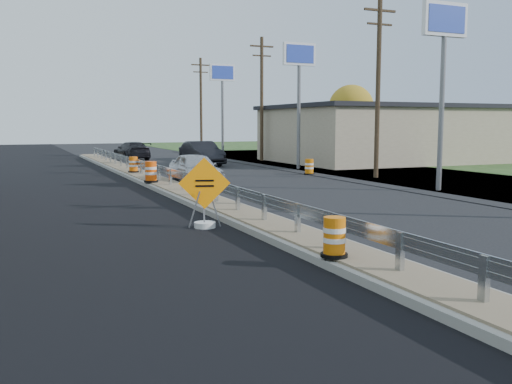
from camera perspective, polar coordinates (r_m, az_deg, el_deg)
name	(u,v)px	position (r m, az deg, el deg)	size (l,w,h in m)	color
ground	(238,217)	(17.71, -1.83, -2.51)	(140.00, 140.00, 0.00)	black
milled_overlay	(61,189)	(26.49, -18.90, 0.25)	(7.20, 120.00, 0.01)	black
median	(171,187)	(25.24, -8.54, 0.47)	(1.60, 55.00, 0.23)	gray
guardrail	(165,172)	(26.15, -9.13, 2.03)	(0.10, 46.15, 0.72)	silver
retail_building_near	(395,133)	(45.46, 13.73, 5.74)	(18.50, 12.50, 4.27)	tan
pylon_sign_south	(444,37)	(25.89, 18.31, 14.49)	(2.20, 0.30, 7.90)	slate
pylon_sign_mid	(299,66)	(36.60, 4.34, 12.46)	(2.20, 0.30, 7.90)	slate
pylon_sign_north	(222,81)	(49.38, -3.39, 11.00)	(2.20, 0.30, 7.90)	slate
utility_pole_smid	(378,84)	(31.04, 12.11, 10.49)	(1.90, 0.26, 9.40)	#473523
utility_pole_nmid	(262,97)	(44.11, 0.58, 9.51)	(1.90, 0.26, 9.40)	#473523
utility_pole_north	(201,103)	(58.12, -5.53, 8.83)	(1.90, 0.26, 9.40)	#473523
tree_far_yellow	(351,107)	(59.83, 9.49, 8.34)	(4.62, 4.62, 6.86)	#473523
caution_sign	(205,210)	(15.82, -5.16, -1.83)	(1.37, 0.59, 1.96)	white
barrel_median_near	(334,238)	(11.51, 7.84, -4.56)	(0.55, 0.55, 0.80)	black
barrel_median_mid	(151,172)	(26.34, -10.47, 1.95)	(0.65, 0.65, 0.95)	black
barrel_median_far	(133,165)	(31.95, -12.16, 2.67)	(0.58, 0.58, 0.86)	black
barrel_shoulder_near	(309,167)	(32.54, 5.34, 2.49)	(0.61, 0.61, 0.89)	black
barrel_shoulder_far	(206,155)	(45.54, -5.02, 3.75)	(0.63, 0.63, 0.92)	black
car_silver	(196,168)	(27.66, -6.06, 2.37)	(1.75, 4.35, 1.48)	silver
car_dark_mid	(202,153)	(40.06, -5.46, 3.88)	(1.76, 5.05, 1.66)	black
car_dark_far	(132,151)	(47.36, -12.31, 4.07)	(2.01, 4.95, 1.44)	black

